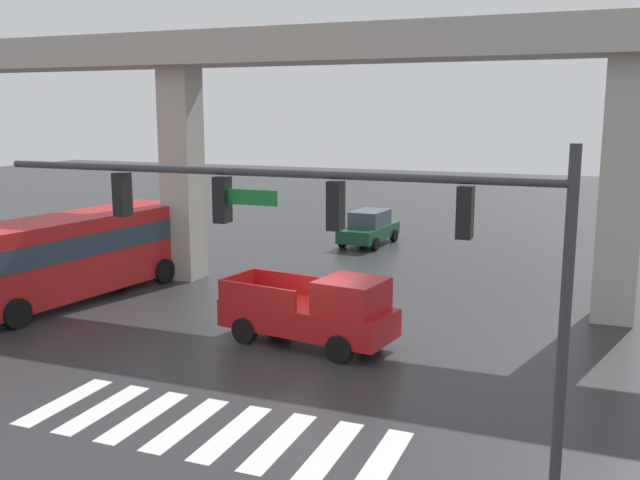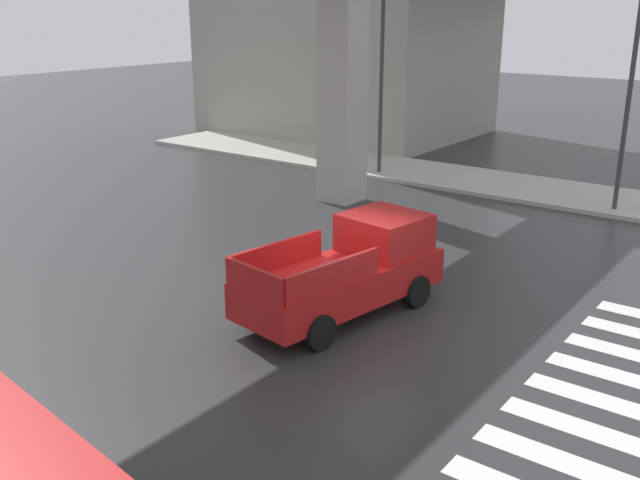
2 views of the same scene
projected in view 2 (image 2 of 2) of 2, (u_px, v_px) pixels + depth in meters
The scene contains 6 objects.
ground_plane at pixel (353, 312), 16.49m from camera, with size 120.00×120.00×0.00m, color #2D2D30.
crosswalk_stripes at pixel (614, 389), 13.18m from camera, with size 8.25×2.80×0.01m.
sidewalk_east at pixel (505, 185), 27.78m from camera, with size 4.00×36.00×0.15m, color #ADA89E.
pickup_truck at pixel (350, 270), 16.31m from camera, with size 5.33×2.67×2.08m.
street_lamp_near_corner at pixel (632, 76), 22.96m from camera, with size 0.44×0.70×7.24m.
street_lamp_mid_block at pixel (382, 62), 28.34m from camera, with size 0.44×0.70×7.24m.
Camera 2 is at (-12.58, -8.46, 6.74)m, focal length 40.27 mm.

